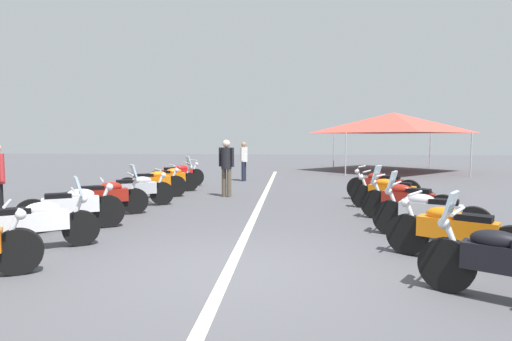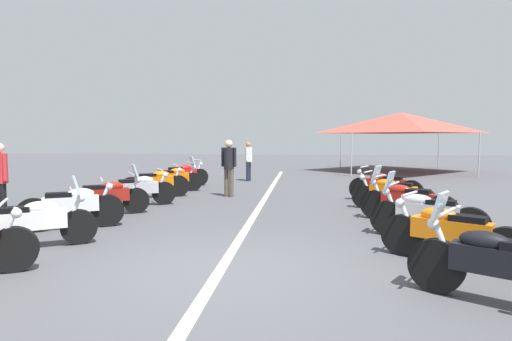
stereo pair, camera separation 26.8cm
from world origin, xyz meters
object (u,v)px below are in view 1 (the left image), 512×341
Objects in this scene: motorcycle_right_row_1 at (455,232)px; motorcycle_right_row_3 at (406,200)px; motorcycle_left_row_2 at (72,207)px; bystander_0 at (226,163)px; event_tent at (394,123)px; motorcycle_left_row_5 at (153,183)px; motorcycle_right_row_2 at (428,213)px; bystander_1 at (244,158)px; motorcycle_right_row_5 at (382,185)px; motorcycle_right_row_0 at (510,263)px; motorcycle_right_row_4 at (391,193)px; motorcycle_left_row_6 at (170,178)px; motorcycle_left_row_3 at (104,197)px; motorcycle_left_row_7 at (177,175)px; motorcycle_left_row_1 at (33,223)px; motorcycle_left_row_4 at (136,190)px.

motorcycle_right_row_3 is (3.00, -0.10, 0.01)m from motorcycle_right_row_1.
bystander_0 reaches higher than motorcycle_left_row_2.
motorcycle_left_row_5 is at bearing 138.35° from event_tent.
bystander_1 reaches higher than motorcycle_right_row_2.
motorcycle_right_row_5 reaches higher than motorcycle_right_row_1.
motorcycle_right_row_0 is 1.56m from motorcycle_right_row_1.
motorcycle_right_row_2 is at bearing 115.79° from motorcycle_right_row_4.
motorcycle_left_row_2 is at bearing 7.57° from motorcycle_right_row_0.
motorcycle_right_row_3 reaches higher than motorcycle_right_row_0.
motorcycle_right_row_2 is 4.46m from motorcycle_right_row_5.
motorcycle_right_row_0 is (-3.12, -6.75, 0.00)m from motorcycle_left_row_2.
motorcycle_right_row_1 is at bearing -80.25° from motorcycle_left_row_6.
motorcycle_right_row_5 is (4.46, -0.12, -0.00)m from motorcycle_right_row_2.
motorcycle_left_row_5 is (2.97, -0.15, 0.00)m from motorcycle_left_row_3.
motorcycle_left_row_6 is 2.36m from bystander_0.
event_tent is at bearing -76.93° from motorcycle_right_row_4.
motorcycle_right_row_0 is 7.46m from motorcycle_right_row_5.
motorcycle_left_row_5 is 7.36m from motorcycle_right_row_3.
motorcycle_right_row_5 is at bearing -62.73° from motorcycle_right_row_3.
motorcycle_left_row_2 is 7.01m from motorcycle_right_row_3.
motorcycle_left_row_3 reaches higher than motorcycle_left_row_7.
motorcycle_left_row_7 is (1.46, 0.15, -0.01)m from motorcycle_left_row_6.
bystander_0 is at bearing 2.78° from motorcycle_right_row_4.
bystander_1 is at bearing -29.62° from motorcycle_right_row_4.
motorcycle_right_row_3 is 1.14× the size of bystander_1.
motorcycle_left_row_5 is 1.03× the size of motorcycle_right_row_1.
motorcycle_right_row_2 is at bearing 62.00° from bystander_0.
motorcycle_right_row_3 is at bearing -65.23° from motorcycle_left_row_6.
motorcycle_left_row_1 is 6.82m from motorcycle_right_row_2.
motorcycle_right_row_5 is at bearing -19.39° from motorcycle_left_row_4.
motorcycle_right_row_3 is 0.97× the size of motorcycle_right_row_5.
bystander_1 is at bearing -159.80° from bystander_0.
event_tent reaches higher than motorcycle_left_row_7.
motorcycle_right_row_0 is at bearing -67.61° from motorcycle_left_row_3.
motorcycle_right_row_3 reaches higher than motorcycle_left_row_6.
event_tent is at bearing 21.13° from motorcycle_left_row_3.
motorcycle_left_row_5 is at bearing -99.62° from bystander_1.
motorcycle_left_row_4 is 1.61m from motorcycle_left_row_5.
motorcycle_right_row_5 is at bearing -44.14° from motorcycle_left_row_6.
motorcycle_left_row_2 is at bearing 19.95° from motorcycle_right_row_1.
motorcycle_right_row_2 is (1.44, -0.07, 0.01)m from motorcycle_right_row_1.
motorcycle_right_row_3 reaches higher than motorcycle_left_row_7.
motorcycle_right_row_5 is (2.90, -0.10, -0.00)m from motorcycle_right_row_3.
motorcycle_left_row_1 is 0.29× the size of event_tent.
event_tent is (12.54, -9.64, 2.19)m from motorcycle_left_row_4.
bystander_0 is (-2.39, -2.23, 0.59)m from motorcycle_left_row_7.
motorcycle_right_row_2 is at bearing -64.83° from motorcycle_left_row_5.
motorcycle_left_row_5 is 0.98× the size of motorcycle_right_row_2.
motorcycle_left_row_7 is (2.85, 0.03, -0.00)m from motorcycle_left_row_5.
event_tent is (11.03, -2.90, 2.18)m from motorcycle_right_row_5.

